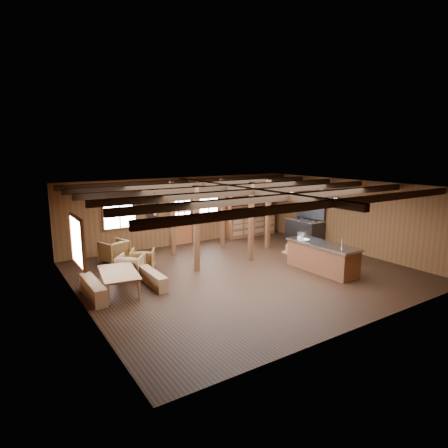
{
  "coord_description": "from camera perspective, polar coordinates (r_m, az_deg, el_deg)",
  "views": [
    {
      "loc": [
        -6.87,
        -9.36,
        3.91
      ],
      "look_at": [
        0.01,
        1.23,
        1.4
      ],
      "focal_mm": 30.0,
      "sensor_mm": 36.0,
      "label": 1
    }
  ],
  "objects": [
    {
      "name": "armchair_c",
      "position": [
        12.13,
        -14.02,
        -6.16
      ],
      "size": [
        1.06,
        1.06,
        0.7
      ],
      "primitive_type": "imported",
      "rotation": [
        0.0,
        0.0,
        2.46
      ],
      "color": "#976E45",
      "rests_on": "floor"
    },
    {
      "name": "ceiling_joists",
      "position": [
        11.81,
        2.75,
        5.27
      ],
      "size": [
        9.8,
        8.82,
        0.18
      ],
      "color": "black",
      "rests_on": "ceiling"
    },
    {
      "name": "armchair_a",
      "position": [
        13.84,
        -16.38,
        -3.96
      ],
      "size": [
        1.06,
        1.07,
        0.77
      ],
      "primitive_type": "imported",
      "rotation": [
        0.0,
        0.0,
        3.47
      ],
      "color": "brown",
      "rests_on": "floor"
    },
    {
      "name": "window_left",
      "position": [
        10.3,
        -21.49,
        -2.49
      ],
      "size": [
        0.14,
        1.24,
        1.32
      ],
      "color": "white",
      "rests_on": "wall_back"
    },
    {
      "name": "timber_posts",
      "position": [
        13.84,
        -0.15,
        0.81
      ],
      "size": [
        3.95,
        2.35,
        2.8
      ],
      "color": "#452A13",
      "rests_on": "floor"
    },
    {
      "name": "window_back_left",
      "position": [
        14.65,
        -15.65,
        1.76
      ],
      "size": [
        1.32,
        0.06,
        1.32
      ],
      "color": "white",
      "rests_on": "wall_back"
    },
    {
      "name": "bench_aisle",
      "position": [
        11.23,
        -10.77,
        -8.16
      ],
      "size": [
        0.29,
        1.54,
        0.42
      ],
      "primitive_type": "cube",
      "color": "#9C6E47",
      "rests_on": "floor"
    },
    {
      "name": "back_counter",
      "position": [
        17.33,
        4.05,
        0.21
      ],
      "size": [
        2.55,
        0.6,
        2.45
      ],
      "color": "brown",
      "rests_on": "floor"
    },
    {
      "name": "counter_pot",
      "position": [
        13.2,
        11.83,
        -1.56
      ],
      "size": [
        0.32,
        0.32,
        0.19
      ],
      "primitive_type": "cylinder",
      "color": "silver",
      "rests_on": "kitchen_island"
    },
    {
      "name": "notice_boards",
      "position": [
        14.99,
        -11.64,
        2.31
      ],
      "size": [
        1.08,
        0.03,
        0.9
      ],
      "color": "beige",
      "rests_on": "wall_back"
    },
    {
      "name": "commercial_range",
      "position": [
        16.43,
        12.35,
        -0.4
      ],
      "size": [
        0.87,
        1.7,
        2.09
      ],
      "color": "#303032",
      "rests_on": "floor"
    },
    {
      "name": "back_door",
      "position": [
        15.72,
        -6.44,
        0.07
      ],
      "size": [
        1.02,
        0.08,
        2.15
      ],
      "color": "brown",
      "rests_on": "floor"
    },
    {
      "name": "bench_wall",
      "position": [
        10.75,
        -19.33,
        -9.39
      ],
      "size": [
        0.32,
        1.71,
        0.47
      ],
      "primitive_type": "cube",
      "color": "#9C6E47",
      "rests_on": "floor"
    },
    {
      "name": "room",
      "position": [
        11.87,
        3.19,
        -0.96
      ],
      "size": [
        10.04,
        9.04,
        2.84
      ],
      "color": "black",
      "rests_on": "ground"
    },
    {
      "name": "kitchen_island",
      "position": [
        12.65,
        14.73,
        -4.86
      ],
      "size": [
        0.92,
        2.52,
        1.2
      ],
      "rotation": [
        0.0,
        0.0,
        0.02
      ],
      "color": "brown",
      "rests_on": "floor"
    },
    {
      "name": "window_back_right",
      "position": [
        16.22,
        -2.4,
        3.05
      ],
      "size": [
        1.02,
        0.06,
        1.32
      ],
      "color": "white",
      "rests_on": "wall_back"
    },
    {
      "name": "pendant_lamps",
      "position": [
        11.46,
        -8.9,
        2.8
      ],
      "size": [
        1.86,
        2.36,
        0.66
      ],
      "color": "#303032",
      "rests_on": "ceiling"
    },
    {
      "name": "armchair_b",
      "position": [
        12.73,
        -12.28,
        -5.27
      ],
      "size": [
        1.01,
        1.02,
        0.69
      ],
      "primitive_type": "imported",
      "rotation": [
        0.0,
        0.0,
        2.63
      ],
      "color": "brown",
      "rests_on": "floor"
    },
    {
      "name": "dining_table",
      "position": [
        10.91,
        -15.49,
        -8.49
      ],
      "size": [
        1.2,
        1.83,
        0.6
      ],
      "primitive_type": "imported",
      "rotation": [
        0.0,
        0.0,
        1.42
      ],
      "color": "#976944",
      "rests_on": "floor"
    },
    {
      "name": "pot_rack",
      "position": [
        13.82,
        12.82,
        4.24
      ],
      "size": [
        0.44,
        3.0,
        0.43
      ],
      "color": "#303032",
      "rests_on": "ceiling"
    },
    {
      "name": "step_stool",
      "position": [
        14.53,
        10.3,
        -3.77
      ],
      "size": [
        0.44,
        0.33,
        0.38
      ],
      "primitive_type": "cube",
      "rotation": [
        0.0,
        0.0,
        0.05
      ],
      "color": "#9C6E47",
      "rests_on": "floor"
    },
    {
      "name": "bowl",
      "position": [
        12.65,
        12.27,
        -2.42
      ],
      "size": [
        0.33,
        0.33,
        0.07
      ],
      "primitive_type": "imported",
      "rotation": [
        0.0,
        0.0,
        -0.15
      ],
      "color": "silver",
      "rests_on": "kitchen_island"
    }
  ]
}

